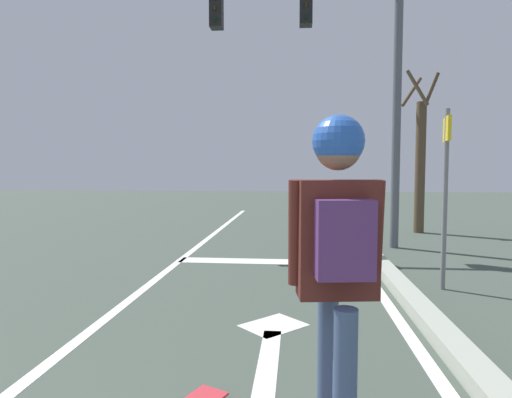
{
  "coord_description": "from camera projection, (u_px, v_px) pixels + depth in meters",
  "views": [
    {
      "loc": [
        1.79,
        0.32,
        1.51
      ],
      "look_at": [
        1.29,
        5.69,
        1.14
      ],
      "focal_mm": 30.67,
      "sensor_mm": 36.0,
      "label": 1
    }
  ],
  "objects": [
    {
      "name": "lane_line_center",
      "position": [
        155.0,
        280.0,
        5.92
      ],
      "size": [
        0.12,
        20.0,
        0.01
      ],
      "primitive_type": "cube",
      "color": "silver",
      "rests_on": "ground"
    },
    {
      "name": "lane_line_curbside",
      "position": [
        375.0,
        286.0,
        5.65
      ],
      "size": [
        0.12,
        20.0,
        0.01
      ],
      "primitive_type": "cube",
      "color": "silver",
      "rests_on": "ground"
    },
    {
      "name": "stop_bar",
      "position": [
        273.0,
        262.0,
        7.12
      ],
      "size": [
        3.09,
        0.4,
        0.01
      ],
      "primitive_type": "cube",
      "color": "silver",
      "rests_on": "ground"
    },
    {
      "name": "lane_arrow_stem",
      "position": [
        268.0,
        364.0,
        3.37
      ],
      "size": [
        0.16,
        1.4,
        0.01
      ],
      "primitive_type": "cube",
      "color": "silver",
      "rests_on": "ground"
    },
    {
      "name": "lane_arrow_head",
      "position": [
        274.0,
        325.0,
        4.22
      ],
      "size": [
        0.71,
        0.71,
        0.01
      ],
      "primitive_type": "cube",
      "rotation": [
        0.0,
        0.0,
        0.79
      ],
      "color": "silver",
      "rests_on": "ground"
    },
    {
      "name": "curb_strip",
      "position": [
        395.0,
        281.0,
        5.62
      ],
      "size": [
        0.24,
        24.0,
        0.14
      ],
      "primitive_type": "cube",
      "color": "#9EA493",
      "rests_on": "ground"
    },
    {
      "name": "skater",
      "position": [
        338.0,
        243.0,
        2.1
      ],
      "size": [
        0.46,
        0.63,
        1.69
      ],
      "color": "#415478",
      "rests_on": "skateboard"
    },
    {
      "name": "traffic_signal_mast",
      "position": [
        321.0,
        51.0,
        8.28
      ],
      "size": [
        5.23,
        0.34,
        5.14
      ],
      "color": "#55575F",
      "rests_on": "ground"
    },
    {
      "name": "street_sign_post",
      "position": [
        446.0,
        172.0,
        5.39
      ],
      "size": [
        0.12,
        0.44,
        2.25
      ],
      "color": "slate",
      "rests_on": "ground"
    },
    {
      "name": "roadside_tree",
      "position": [
        420.0,
        160.0,
        10.29
      ],
      "size": [
        0.89,
        0.91,
        3.79
      ],
      "color": "brown",
      "rests_on": "ground"
    }
  ]
}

